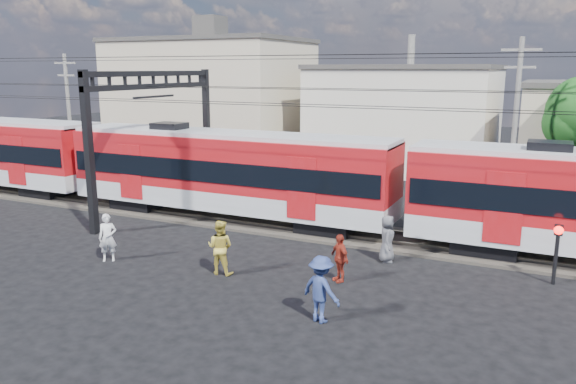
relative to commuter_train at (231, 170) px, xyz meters
name	(u,v)px	position (x,y,z in m)	size (l,w,h in m)	color
ground	(260,303)	(5.76, -8.00, -2.40)	(120.00, 120.00, 0.00)	black
track_bed	(347,233)	(5.76, 0.00, -2.34)	(70.00, 3.40, 0.12)	#2D2823
rail_near	(341,235)	(5.76, -0.75, -2.22)	(70.00, 0.12, 0.12)	#59544C
rail_far	(352,226)	(5.76, 0.75, -2.22)	(70.00, 0.12, 0.12)	#59544C
commuter_train	(231,170)	(0.00, 0.00, 0.00)	(50.30, 3.08, 4.17)	black
catenary	(177,109)	(-2.89, 0.00, 2.73)	(70.00, 9.30, 7.52)	black
building_west	(212,99)	(-11.24, 16.00, 2.25)	(14.28, 10.20, 9.30)	#B8A88D
building_midwest	(408,116)	(3.76, 19.00, 1.25)	(12.24, 12.24, 7.30)	beige
utility_pole_mid	(515,122)	(11.76, 7.00, 2.13)	(1.80, 0.24, 8.50)	slate
utility_pole_west	(69,110)	(-16.24, 6.00, 1.88)	(1.80, 0.24, 8.00)	slate
pedestrian_a	(108,238)	(-1.17, -6.97, -1.51)	(0.65, 0.43, 1.79)	silver
pedestrian_b	(220,247)	(3.34, -6.35, -1.44)	(0.94, 0.73, 1.93)	gold
pedestrian_c	(321,289)	(7.94, -8.39, -1.43)	(1.25, 0.72, 1.94)	navy
pedestrian_d	(340,258)	(7.34, -5.24, -1.58)	(0.97, 0.40, 1.65)	maroon
pedestrian_e	(387,239)	(8.25, -2.62, -1.52)	(0.86, 0.56, 1.77)	#4B4B50
crossing_signal	(557,243)	(13.90, -2.47, -0.97)	(0.30, 0.30, 2.06)	black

